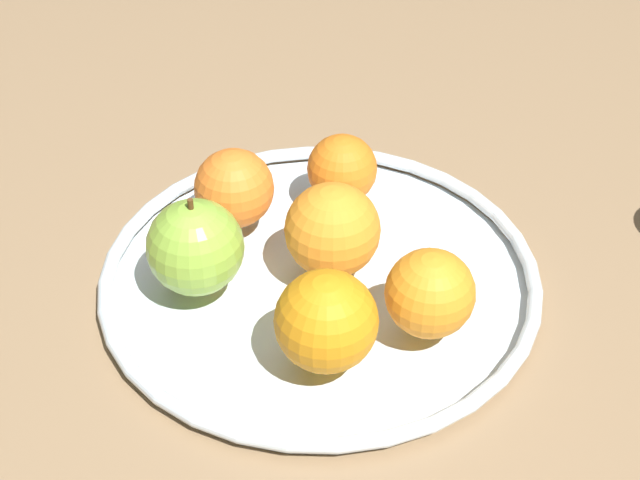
% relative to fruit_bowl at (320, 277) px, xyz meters
% --- Properties ---
extents(ground_plane, '(1.46, 1.46, 0.04)m').
position_rel_fruit_bowl_xyz_m(ground_plane, '(0.00, 0.00, -0.03)').
color(ground_plane, '#917453').
extents(fruit_bowl, '(0.36, 0.36, 0.02)m').
position_rel_fruit_bowl_xyz_m(fruit_bowl, '(0.00, 0.00, 0.00)').
color(fruit_bowl, silver).
rests_on(fruit_bowl, ground_plane).
extents(apple, '(0.08, 0.08, 0.08)m').
position_rel_fruit_bowl_xyz_m(apple, '(-0.10, 0.01, 0.05)').
color(apple, '#8CBD3E').
rests_on(apple, fruit_bowl).
extents(orange_front_right, '(0.06, 0.06, 0.06)m').
position_rel_fruit_bowl_xyz_m(orange_front_right, '(0.04, 0.09, 0.04)').
color(orange_front_right, orange).
rests_on(orange_front_right, fruit_bowl).
extents(orange_front_left, '(0.08, 0.08, 0.08)m').
position_rel_fruit_bowl_xyz_m(orange_front_left, '(0.01, -0.00, 0.05)').
color(orange_front_left, orange).
rests_on(orange_front_left, fruit_bowl).
extents(orange_center, '(0.07, 0.07, 0.07)m').
position_rel_fruit_bowl_xyz_m(orange_center, '(0.06, -0.08, 0.04)').
color(orange_center, orange).
rests_on(orange_center, fruit_bowl).
extents(orange_back_left, '(0.07, 0.07, 0.07)m').
position_rel_fruit_bowl_xyz_m(orange_back_left, '(-0.05, 0.08, 0.04)').
color(orange_back_left, orange).
rests_on(orange_back_left, fruit_bowl).
extents(orange_back_right, '(0.07, 0.07, 0.07)m').
position_rel_fruit_bowl_xyz_m(orange_back_right, '(-0.02, -0.10, 0.05)').
color(orange_back_right, orange).
rests_on(orange_back_right, fruit_bowl).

